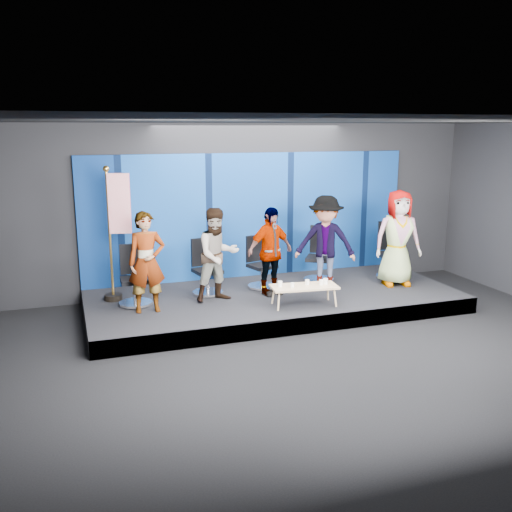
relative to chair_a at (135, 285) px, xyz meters
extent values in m
plane|color=black|center=(2.60, -2.66, -0.65)|extent=(10.00, 10.00, 0.00)
cube|color=black|center=(2.60, 1.34, 1.10)|extent=(10.00, 0.02, 3.50)
cube|color=black|center=(2.60, -2.66, 2.85)|extent=(10.00, 8.00, 0.02)
cube|color=black|center=(2.60, -0.16, -0.50)|extent=(7.00, 3.00, 0.30)
cube|color=#071F52|center=(2.60, 1.29, 0.95)|extent=(7.00, 0.08, 2.60)
cylinder|color=silver|center=(0.00, -0.06, -0.32)|extent=(0.62, 0.62, 0.06)
cylinder|color=silver|center=(0.00, -0.06, -0.09)|extent=(0.07, 0.07, 0.40)
cube|color=black|center=(0.00, -0.06, 0.11)|extent=(0.49, 0.49, 0.07)
cube|color=black|center=(0.00, 0.19, 0.44)|extent=(0.44, 0.06, 0.56)
imported|color=black|center=(0.17, -0.47, 0.52)|extent=(0.64, 0.43, 1.74)
cylinder|color=silver|center=(1.39, 0.19, -0.32)|extent=(0.69, 0.69, 0.06)
cylinder|color=silver|center=(1.39, 0.19, -0.10)|extent=(0.07, 0.07, 0.40)
cube|color=black|center=(1.39, 0.19, 0.10)|extent=(0.56, 0.56, 0.07)
cube|color=black|center=(1.34, 0.42, 0.43)|extent=(0.44, 0.13, 0.55)
imported|color=black|center=(1.47, -0.25, 0.50)|extent=(0.94, 0.79, 1.71)
cylinder|color=silver|center=(2.51, 0.27, -0.32)|extent=(0.72, 0.72, 0.06)
cylinder|color=silver|center=(2.51, 0.27, -0.10)|extent=(0.07, 0.07, 0.39)
cube|color=black|center=(2.51, 0.27, 0.09)|extent=(0.58, 0.58, 0.07)
cube|color=black|center=(2.45, 0.50, 0.41)|extent=(0.42, 0.17, 0.53)
imported|color=black|center=(2.51, -0.18, 0.48)|extent=(1.05, 0.67, 1.67)
cylinder|color=silver|center=(3.79, 0.36, -0.32)|extent=(0.88, 0.88, 0.06)
cylinder|color=silver|center=(3.79, 0.36, -0.08)|extent=(0.07, 0.07, 0.42)
cube|color=black|center=(3.79, 0.36, 0.14)|extent=(0.70, 0.70, 0.07)
cube|color=black|center=(3.92, 0.57, 0.49)|extent=(0.42, 0.30, 0.58)
imported|color=black|center=(3.70, -0.08, 0.56)|extent=(1.36, 1.21, 1.83)
cylinder|color=silver|center=(5.33, 0.07, -0.32)|extent=(0.79, 0.79, 0.07)
cylinder|color=silver|center=(5.33, 0.07, -0.06)|extent=(0.08, 0.08, 0.44)
cube|color=black|center=(5.33, 0.07, 0.16)|extent=(0.63, 0.63, 0.08)
cube|color=black|center=(5.39, 0.33, 0.52)|extent=(0.49, 0.15, 0.61)
imported|color=black|center=(5.16, -0.35, 0.60)|extent=(1.04, 0.79, 1.91)
cube|color=tan|center=(2.85, -1.03, -0.01)|extent=(1.23, 0.63, 0.04)
cylinder|color=tan|center=(2.31, -1.17, -0.19)|extent=(0.03, 0.03, 0.33)
cylinder|color=tan|center=(2.36, -0.78, -0.19)|extent=(0.03, 0.03, 0.33)
cylinder|color=tan|center=(3.34, -1.29, -0.19)|extent=(0.03, 0.03, 0.33)
cylinder|color=tan|center=(3.38, -0.90, -0.19)|extent=(0.03, 0.03, 0.33)
cylinder|color=silver|center=(2.43, -0.93, 0.06)|extent=(0.08, 0.08, 0.10)
cylinder|color=silver|center=(2.60, -1.07, 0.05)|extent=(0.07, 0.07, 0.08)
cylinder|color=silver|center=(2.93, -0.98, 0.05)|extent=(0.07, 0.07, 0.09)
cylinder|color=silver|center=(3.16, -1.07, 0.06)|extent=(0.08, 0.08, 0.09)
cylinder|color=silver|center=(3.25, -1.05, 0.06)|extent=(0.09, 0.09, 0.10)
cylinder|color=black|center=(-0.35, 0.40, -0.30)|extent=(0.33, 0.33, 0.10)
cylinder|color=gold|center=(-0.35, 0.40, 0.87)|extent=(0.04, 0.04, 2.25)
sphere|color=gold|center=(-0.35, 0.40, 2.05)|extent=(0.11, 0.11, 0.11)
cube|color=red|center=(-0.16, 0.33, 1.43)|extent=(0.39, 0.17, 1.07)
camera|label=1|loc=(-1.10, -10.00, 2.76)|focal=40.00mm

